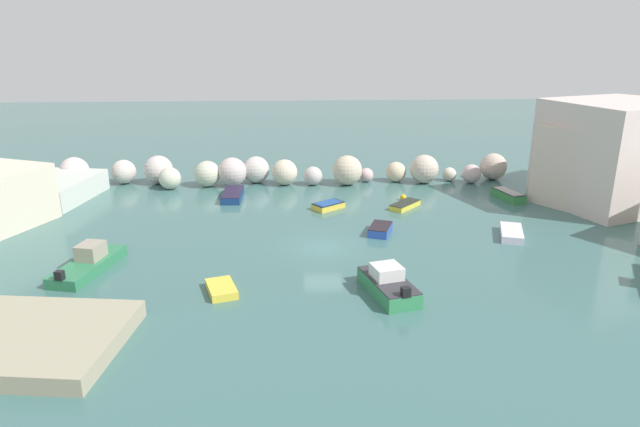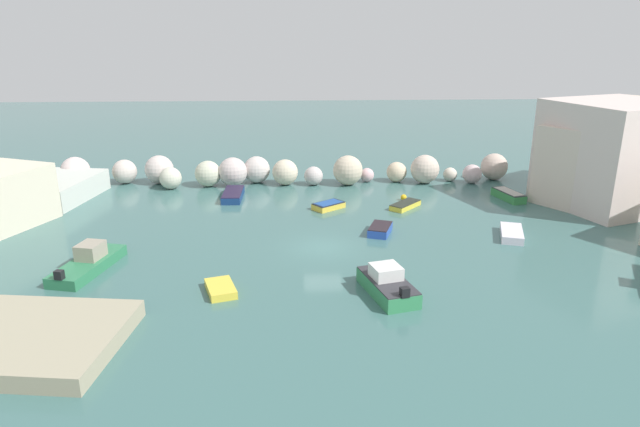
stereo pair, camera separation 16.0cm
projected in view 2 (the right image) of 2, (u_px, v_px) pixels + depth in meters
The scene contains 13 objects.
cove_water at pixel (323, 247), 36.27m from camera, with size 160.00×160.00×0.00m, color #3D6864.
rock_breakwater at pixel (275, 171), 50.94m from camera, with size 40.94×4.18×2.68m.
stone_dock at pixel (14, 338), 24.77m from camera, with size 9.36×6.59×0.82m, color tan.
channel_buoy at pixel (404, 197), 46.26m from camera, with size 0.51×0.51×0.51m, color gold.
moored_boat_1 at pixel (88, 262), 32.71m from camera, with size 3.12×5.81×1.54m.
moored_boat_2 at pixel (380, 229), 38.67m from camera, with size 2.05×2.67×0.60m.
moored_boat_3 at pixel (512, 233), 38.02m from camera, with size 2.33×3.52×0.52m.
moored_boat_4 at pixel (508, 195), 46.49m from camera, with size 1.96×3.50×0.72m.
moored_boat_5 at pixel (387, 284), 29.71m from camera, with size 2.91×4.62×1.53m.
moored_boat_6 at pixel (405, 205), 44.32m from camera, with size 2.83×2.95×0.44m.
moored_boat_7 at pixel (221, 289), 29.99m from camera, with size 2.00×2.61×0.43m.
moored_boat_8 at pixel (329, 205), 44.10m from camera, with size 2.76×2.55×0.51m.
moored_boat_9 at pixel (233, 195), 46.82m from camera, with size 1.61×4.07×0.61m.
Camera 2 is at (-1.87, -33.73, 13.38)m, focal length 31.47 mm.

